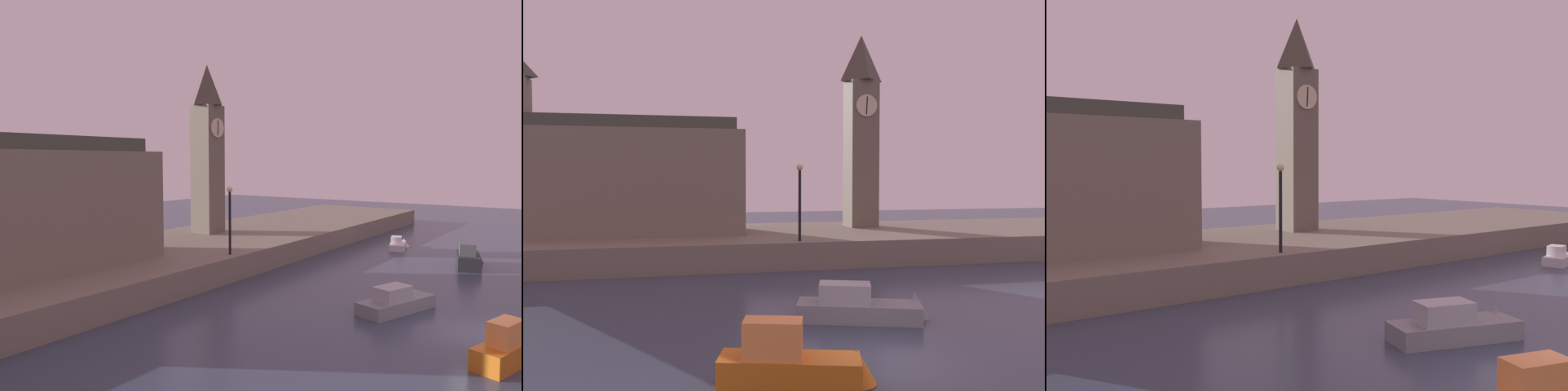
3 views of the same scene
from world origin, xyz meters
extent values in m
plane|color=#384256|center=(0.00, 0.00, 0.00)|extent=(120.00, 120.00, 0.00)
cube|color=slate|center=(0.00, 20.00, 0.75)|extent=(70.00, 12.00, 1.50)
cube|color=#6B6051|center=(7.86, 21.93, 6.52)|extent=(1.94, 1.94, 10.03)
cylinder|color=beige|center=(7.86, 20.90, 9.77)|extent=(1.47, 0.12, 1.47)
cube|color=black|center=(7.86, 20.83, 9.77)|extent=(0.12, 0.04, 1.18)
pyramid|color=#4A4339|center=(7.86, 21.93, 13.12)|extent=(2.13, 2.13, 3.18)
cube|color=slate|center=(-8.11, 20.65, 4.64)|extent=(14.59, 5.38, 6.28)
cube|color=#42473D|center=(-8.11, 20.65, 8.18)|extent=(13.86, 3.23, 0.80)
cylinder|color=black|center=(1.65, 14.78, 3.42)|extent=(0.16, 0.16, 3.83)
sphere|color=#F2E099|center=(1.65, 14.78, 5.51)|extent=(0.36, 0.36, 0.36)
cube|color=orange|center=(-2.72, -1.29, 0.40)|extent=(3.52, 2.01, 0.79)
cube|color=#FF9947|center=(-3.12, -1.29, 1.24)|extent=(1.54, 1.13, 0.90)
cone|color=orange|center=(-1.05, -1.29, 0.43)|extent=(1.23, 1.23, 0.84)
cube|color=#232328|center=(13.42, 3.47, 0.45)|extent=(3.74, 2.31, 0.89)
cube|color=#515156|center=(13.00, 3.47, 1.30)|extent=(1.66, 1.35, 0.81)
cone|color=#232328|center=(15.16, 3.47, 0.49)|extent=(1.59, 1.59, 0.87)
cube|color=silver|center=(17.45, 9.78, 0.26)|extent=(3.19, 1.88, 0.51)
cube|color=white|center=(17.09, 9.78, 0.80)|extent=(1.23, 1.04, 0.57)
cone|color=silver|center=(18.95, 9.78, 0.28)|extent=(1.26, 1.26, 0.75)
cube|color=gray|center=(1.03, 4.10, 0.31)|extent=(4.49, 2.77, 0.63)
cube|color=#A8ADB2|center=(0.52, 4.10, 0.98)|extent=(2.00, 1.54, 0.70)
cone|color=gray|center=(3.15, 4.10, 0.35)|extent=(1.67, 1.67, 1.06)
camera|label=1|loc=(-21.91, -3.90, 7.29)|focal=34.10mm
camera|label=2|loc=(-5.62, -13.54, 5.06)|focal=37.28mm
camera|label=3|loc=(-14.02, -7.83, 5.67)|focal=40.47mm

